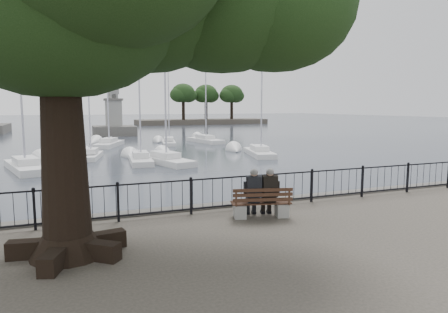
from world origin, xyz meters
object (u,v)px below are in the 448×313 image
lion_monument (114,120)px  person_right (269,194)px  bench (261,207)px  person_left (253,194)px

lion_monument → person_right: bearing=-91.3°
bench → person_right: (0.24, 0.03, 0.33)m
person_left → person_right: size_ratio=1.00×
bench → lion_monument: bearing=88.5°
bench → person_right: 0.41m
bench → person_left: 0.40m
bench → person_right: size_ratio=1.25×
person_left → lion_monument: bearing=88.2°
person_right → lion_monument: 48.45m
person_left → person_right: 0.44m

